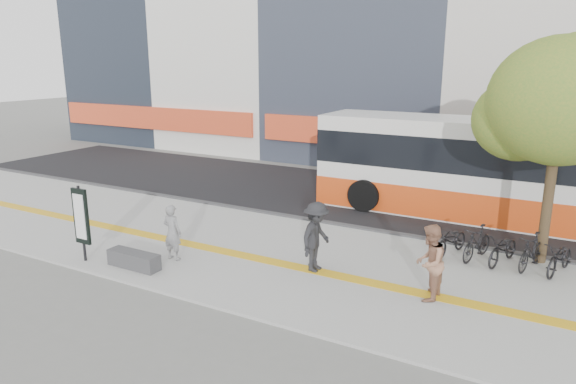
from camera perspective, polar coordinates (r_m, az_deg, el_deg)
The scene contains 13 objects.
ground at distance 14.37m, azimuth -5.64°, elevation -8.87°, with size 120.00×120.00×0.00m, color slate.
sidewalk at distance 15.52m, azimuth -2.49°, elevation -6.84°, with size 40.00×7.00×0.08m, color gray.
tactile_strip at distance 15.11m, azimuth -3.49°, elevation -7.28°, with size 40.00×0.45×0.01m, color gold.
street at distance 21.95m, azimuth 7.74°, elevation -0.55°, with size 40.00×8.00×0.06m, color black.
curb at distance 18.41m, azimuth 3.19°, elevation -3.27°, with size 40.00×0.25×0.14m, color #3A3A3D.
bench at distance 14.99m, azimuth -16.61°, elevation -7.16°, with size 1.60×0.45×0.45m, color #3A3A3D.
signboard at distance 15.61m, azimuth -21.83°, elevation -2.62°, with size 0.55×0.10×2.20m.
street_tree at distance 15.68m, azimuth 27.75°, elevation 8.59°, with size 4.40×3.80×6.31m.
bus at distance 19.82m, azimuth 22.53°, elevation 1.84°, with size 13.23×3.14×3.52m.
bicycle_row at distance 15.73m, azimuth 22.63°, elevation -5.73°, with size 3.89×1.80×0.99m.
seated_woman at distance 15.10m, azimuth -12.61°, elevation -4.36°, with size 0.59×0.39×1.62m, color black.
pedestrian_tan at distance 12.78m, azimuth 15.32°, elevation -7.50°, with size 0.90×0.70×1.86m, color #9E6D53.
pedestrian_dark at distance 13.95m, azimuth 3.12°, elevation -4.96°, with size 1.24×0.72×1.93m, color black.
Camera 1 is at (7.57, -10.81, 5.69)m, focal length 32.29 mm.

